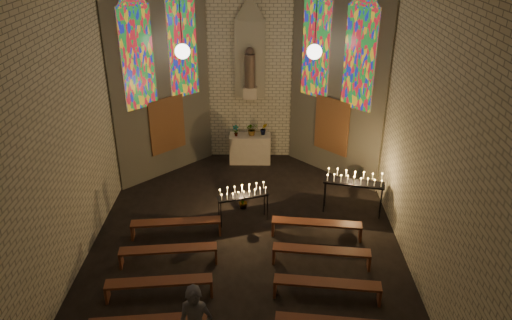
# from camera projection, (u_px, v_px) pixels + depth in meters

# --- Properties ---
(floor) EXTENTS (12.00, 12.00, 0.00)m
(floor) POSITION_uv_depth(u_px,v_px,m) (245.00, 258.00, 12.50)
(floor) COLOR black
(floor) RESTS_ON ground
(room) EXTENTS (8.22, 12.43, 7.00)m
(room) POSITION_uv_depth(u_px,v_px,m) (248.00, 75.00, 13.89)
(room) COLOR beige
(room) RESTS_ON ground
(altar) EXTENTS (1.40, 0.60, 1.00)m
(altar) POSITION_uv_depth(u_px,v_px,m) (250.00, 149.00, 17.17)
(altar) COLOR beige
(altar) RESTS_ON ground
(flower_vase_left) EXTENTS (0.22, 0.15, 0.40)m
(flower_vase_left) POSITION_uv_depth(u_px,v_px,m) (236.00, 131.00, 16.80)
(flower_vase_left) COLOR #4C723F
(flower_vase_left) RESTS_ON altar
(flower_vase_center) EXTENTS (0.49, 0.46, 0.44)m
(flower_vase_center) POSITION_uv_depth(u_px,v_px,m) (252.00, 129.00, 16.87)
(flower_vase_center) COLOR #4C723F
(flower_vase_center) RESTS_ON altar
(flower_vase_right) EXTENTS (0.26, 0.22, 0.42)m
(flower_vase_right) POSITION_uv_depth(u_px,v_px,m) (264.00, 129.00, 16.91)
(flower_vase_right) COLOR #4C723F
(flower_vase_right) RESTS_ON altar
(aisle_flower_pot) EXTENTS (0.26, 0.26, 0.45)m
(aisle_flower_pot) POSITION_uv_depth(u_px,v_px,m) (243.00, 201.00, 14.55)
(aisle_flower_pot) COLOR #4C723F
(aisle_flower_pot) RESTS_ON ground
(votive_stand_left) EXTENTS (1.45, 0.76, 1.04)m
(votive_stand_left) POSITION_uv_depth(u_px,v_px,m) (243.00, 193.00, 13.62)
(votive_stand_left) COLOR black
(votive_stand_left) RESTS_ON ground
(votive_stand_right) EXTENTS (1.73, 0.76, 1.24)m
(votive_stand_right) POSITION_uv_depth(u_px,v_px,m) (354.00, 180.00, 13.95)
(votive_stand_right) COLOR black
(votive_stand_right) RESTS_ON ground
(pew_left_0) EXTENTS (2.39, 0.58, 0.45)m
(pew_left_0) POSITION_uv_depth(u_px,v_px,m) (176.00, 224.00, 13.22)
(pew_left_0) COLOR #5C2C1A
(pew_left_0) RESTS_ON ground
(pew_right_0) EXTENTS (2.39, 0.58, 0.45)m
(pew_right_0) POSITION_uv_depth(u_px,v_px,m) (317.00, 225.00, 13.18)
(pew_right_0) COLOR #5C2C1A
(pew_right_0) RESTS_ON ground
(pew_left_1) EXTENTS (2.39, 0.58, 0.45)m
(pew_left_1) POSITION_uv_depth(u_px,v_px,m) (168.00, 251.00, 12.15)
(pew_left_1) COLOR #5C2C1A
(pew_left_1) RESTS_ON ground
(pew_right_1) EXTENTS (2.39, 0.58, 0.45)m
(pew_right_1) POSITION_uv_depth(u_px,v_px,m) (321.00, 252.00, 12.10)
(pew_right_1) COLOR #5C2C1A
(pew_right_1) RESTS_ON ground
(pew_left_2) EXTENTS (2.39, 0.58, 0.45)m
(pew_left_2) POSITION_uv_depth(u_px,v_px,m) (159.00, 284.00, 11.07)
(pew_left_2) COLOR #5C2C1A
(pew_left_2) RESTS_ON ground
(pew_right_2) EXTENTS (2.39, 0.58, 0.45)m
(pew_right_2) POSITION_uv_depth(u_px,v_px,m) (327.00, 285.00, 11.03)
(pew_right_2) COLOR #5C2C1A
(pew_right_2) RESTS_ON ground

